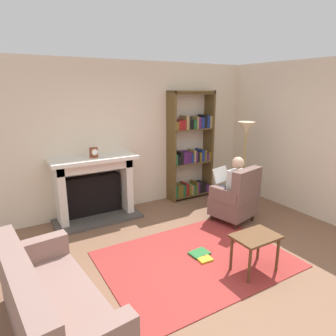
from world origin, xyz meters
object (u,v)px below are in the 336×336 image
Objects in this scene: bookshelf at (191,149)px; fireplace at (94,186)px; armchair_reading at (237,199)px; floor_lamp at (246,135)px; sofa_floral at (51,309)px; seated_reader at (231,186)px; side_table at (255,241)px; mantel_clock at (94,153)px.

fireplace is at bearing -179.02° from bookshelf.
floor_lamp is (0.67, 0.55, 0.95)m from armchair_reading.
seated_reader is at bearing -76.10° from sofa_floral.
side_table is at bearing -107.54° from bookshelf.
floor_lamp reaches higher than fireplace.
bookshelf is at bearing -105.38° from seated_reader.
seated_reader is at bearing -32.74° from fireplace.
bookshelf reaches higher than seated_reader.
armchair_reading is 1.42m from side_table.
seated_reader reaches higher than armchair_reading.
sofa_floral is at bearing -115.39° from fireplace.
sofa_floral is at bearing -157.64° from floor_lamp.
sofa_floral is 4.26m from floor_lamp.
mantel_clock reaches higher than sofa_floral.
armchair_reading is 0.85× the size of seated_reader.
armchair_reading is 1.28m from floor_lamp.
armchair_reading is at bearing -91.12° from bookshelf.
fireplace is 2.45m from armchair_reading.
bookshelf is at bearing 3.84° from mantel_clock.
bookshelf is (2.03, 0.03, 0.43)m from fireplace.
bookshelf is (2.03, 0.14, -0.17)m from mantel_clock.
floor_lamp reaches higher than side_table.
mantel_clock is 2.72m from sofa_floral.
mantel_clock is 0.29× the size of side_table.
seated_reader is at bearing -147.90° from floor_lamp.
bookshelf reaches higher than sofa_floral.
mantel_clock is 2.78m from floor_lamp.
bookshelf is 1.54m from armchair_reading.
fireplace is 0.83× the size of sofa_floral.
fireplace is at bearing -47.67° from armchair_reading.
side_table is (1.21, -2.57, -0.18)m from fireplace.
bookshelf is 1.37m from seated_reader.
floor_lamp reaches higher than sofa_floral.
fireplace is at bearing -45.75° from seated_reader.
seated_reader reaches higher than sofa_floral.
mantel_clock is 0.09× the size of sofa_floral.
seated_reader is at bearing -30.65° from mantel_clock.
bookshelf is 3.89× the size of side_table.
mantel_clock is (0.00, -0.10, 0.61)m from fireplace.
side_table is at bearing 43.03° from armchair_reading.
side_table is (1.21, -2.47, -0.79)m from mantel_clock.
seated_reader reaches higher than fireplace.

